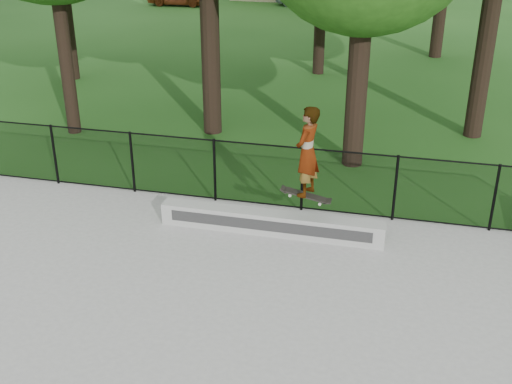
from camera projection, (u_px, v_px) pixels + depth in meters
ground at (100, 371)px, 9.59m from camera, size 100.00×100.00×0.00m
concrete_slab at (99, 369)px, 9.58m from camera, size 14.00×12.00×0.06m
grind_ledge at (271, 223)px, 13.26m from camera, size 4.67×0.40×0.47m
skater_airborne at (307, 153)px, 12.30m from camera, size 0.83×0.75×1.97m
chainlink_fence at (215, 170)px, 14.43m from camera, size 16.06×0.06×1.50m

